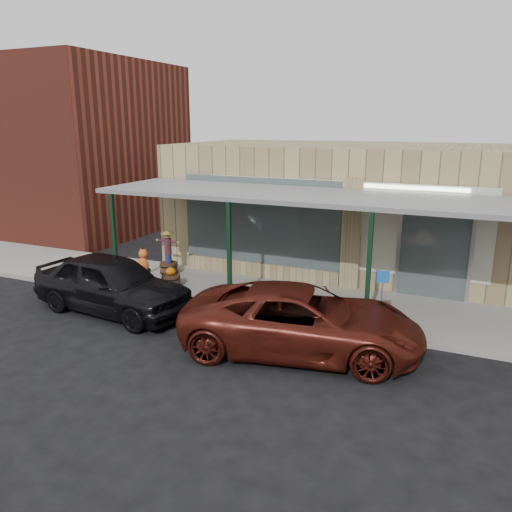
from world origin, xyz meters
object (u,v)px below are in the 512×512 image
at_px(barrel_pumpkin, 171,279).
at_px(handicap_sign, 382,291).
at_px(barrel_scarecrow, 168,259).
at_px(parked_sedan, 112,284).
at_px(car_maroon, 302,320).

height_order(barrel_pumpkin, handicap_sign, handicap_sign).
distance_m(barrel_scarecrow, barrel_pumpkin, 1.38).
bearing_deg(barrel_scarecrow, parked_sedan, -92.35).
xyz_separation_m(handicap_sign, car_maroon, (-1.42, -1.67, -0.34)).
relative_size(barrel_pumpkin, handicap_sign, 0.45).
xyz_separation_m(barrel_scarecrow, barrel_pumpkin, (0.80, -1.10, -0.27)).
bearing_deg(car_maroon, handicap_sign, -51.19).
xyz_separation_m(barrel_scarecrow, handicap_sign, (7.10, -1.69, 0.42)).
relative_size(barrel_scarecrow, handicap_sign, 1.03).
height_order(barrel_pumpkin, parked_sedan, parked_sedan).
xyz_separation_m(handicap_sign, parked_sedan, (-6.82, -1.40, -0.29)).
relative_size(barrel_scarecrow, parked_sedan, 0.31).
bearing_deg(car_maroon, parked_sedan, 76.39).
bearing_deg(handicap_sign, barrel_scarecrow, 149.04).
xyz_separation_m(parked_sedan, car_maroon, (5.41, -0.27, -0.05)).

